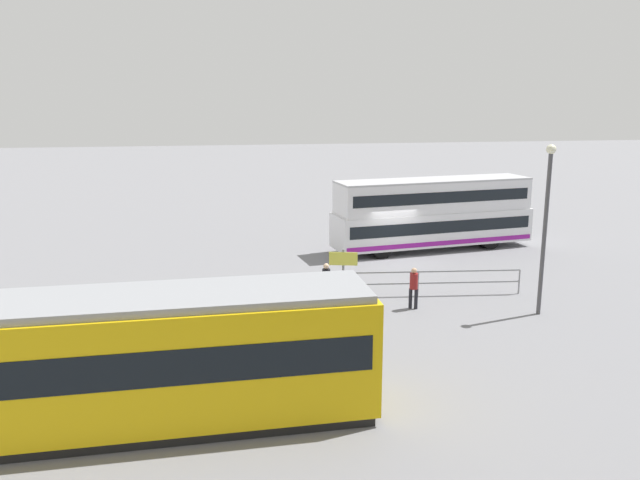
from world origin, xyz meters
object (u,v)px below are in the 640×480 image
Objects in this scene: pedestrian_crossing at (414,285)px; info_sign at (343,267)px; street_lamp at (546,217)px; pedestrian_near_railing at (326,281)px; tram_yellow at (112,361)px; double_decker_bus at (433,214)px.

info_sign reaches higher than pedestrian_crossing.
street_lamp reaches higher than info_sign.
info_sign is (-0.64, 0.23, 0.61)m from pedestrian_near_railing.
pedestrian_crossing is (-10.29, -7.53, -0.83)m from tram_yellow.
double_decker_bus is 11.29m from pedestrian_near_railing.
tram_yellow is 7.93× the size of pedestrian_crossing.
tram_yellow is (14.41, 16.97, -0.18)m from double_decker_bus.
double_decker_bus reaches higher than info_sign.
tram_yellow is 5.68× the size of info_sign.
pedestrian_crossing is (4.12, 9.44, -1.01)m from double_decker_bus.
tram_yellow is at bearing 49.67° from double_decker_bus.
info_sign is 7.89m from street_lamp.
street_lamp is (-14.87, -6.10, 2.03)m from tram_yellow.
info_sign reaches higher than pedestrian_near_railing.
double_decker_bus is at bearing -113.58° from pedestrian_crossing.
pedestrian_near_railing is (7.43, 8.45, -0.97)m from double_decker_bus.
street_lamp is (-7.89, 2.42, 2.82)m from pedestrian_near_railing.
pedestrian_crossing is (-3.31, 1.00, -0.04)m from pedestrian_near_railing.
tram_yellow reaches higher than pedestrian_crossing.
tram_yellow is 11.05m from pedestrian_near_railing.
tram_yellow is at bearing 50.72° from pedestrian_near_railing.
double_decker_bus reaches higher than pedestrian_near_railing.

